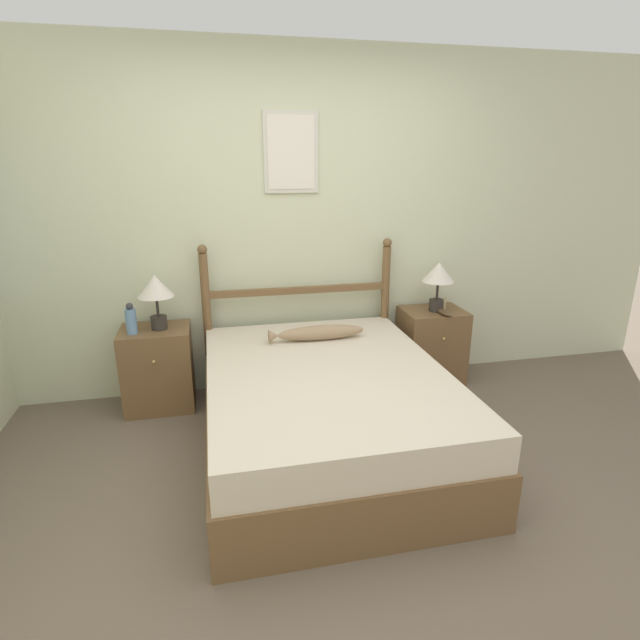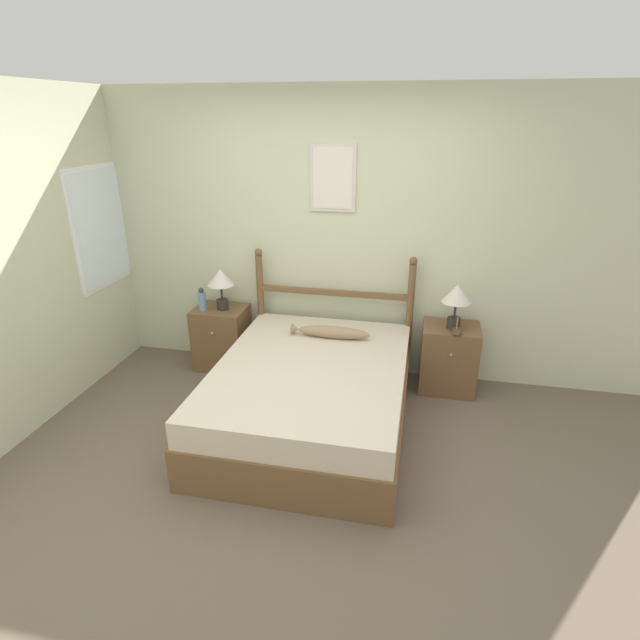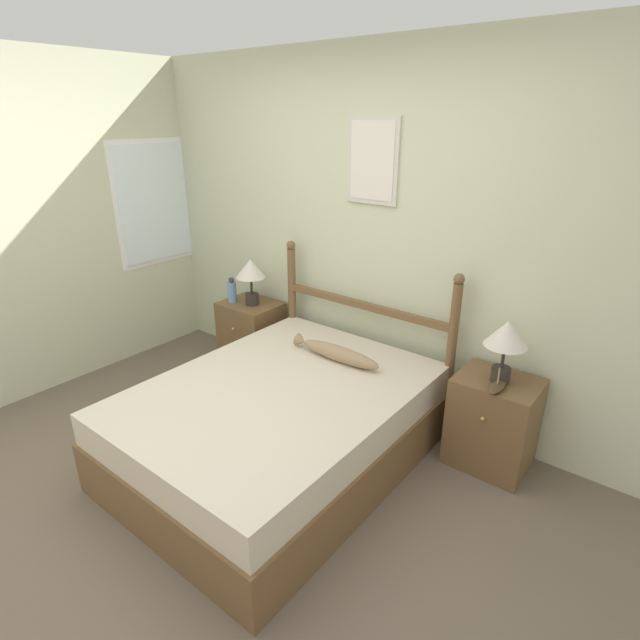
{
  "view_description": "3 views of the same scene",
  "coord_description": "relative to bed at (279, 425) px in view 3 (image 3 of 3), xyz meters",
  "views": [
    {
      "loc": [
        -0.63,
        -2.06,
        1.76
      ],
      "look_at": [
        0.06,
        1.08,
        0.72
      ],
      "focal_mm": 28.0,
      "sensor_mm": 36.0,
      "label": 1
    },
    {
      "loc": [
        0.78,
        -2.63,
        2.32
      ],
      "look_at": [
        0.0,
        1.08,
        0.74
      ],
      "focal_mm": 28.0,
      "sensor_mm": 36.0,
      "label": 2
    },
    {
      "loc": [
        1.88,
        -1.27,
        2.09
      ],
      "look_at": [
        0.03,
        1.06,
        0.86
      ],
      "focal_mm": 28.0,
      "sensor_mm": 36.0,
      "label": 3
    }
  ],
  "objects": [
    {
      "name": "headboard",
      "position": [
        -0.0,
        0.93,
        0.38
      ],
      "size": [
        1.47,
        0.07,
        1.18
      ],
      "color": "brown",
      "rests_on": "ground_plane"
    },
    {
      "name": "nightstand_left",
      "position": [
        -1.07,
        0.81,
        0.04
      ],
      "size": [
        0.48,
        0.41,
        0.61
      ],
      "color": "brown",
      "rests_on": "ground_plane"
    },
    {
      "name": "bottle",
      "position": [
        -1.21,
        0.74,
        0.44
      ],
      "size": [
        0.07,
        0.07,
        0.22
      ],
      "color": "#668CB2",
      "rests_on": "nightstand_left"
    },
    {
      "name": "fish_pillow",
      "position": [
        0.06,
        0.52,
        0.32
      ],
      "size": [
        0.68,
        0.11,
        0.11
      ],
      "color": "#997A5B",
      "rests_on": "bed"
    },
    {
      "name": "model_boat",
      "position": [
        1.1,
        0.68,
        0.36
      ],
      "size": [
        0.07,
        0.2,
        0.14
      ],
      "color": "#4C3823",
      "rests_on": "nightstand_right"
    },
    {
      "name": "nightstand_right",
      "position": [
        1.07,
        0.81,
        0.04
      ],
      "size": [
        0.48,
        0.41,
        0.61
      ],
      "color": "brown",
      "rests_on": "ground_plane"
    },
    {
      "name": "wall_back",
      "position": [
        -0.01,
        1.06,
        1.01
      ],
      "size": [
        6.4,
        0.08,
        2.55
      ],
      "color": "beige",
      "rests_on": "ground_plane"
    },
    {
      "name": "ground_plane",
      "position": [
        -0.01,
        -0.67,
        -0.27
      ],
      "size": [
        16.0,
        16.0,
        0.0
      ],
      "primitive_type": "plane",
      "color": "brown"
    },
    {
      "name": "table_lamp_left",
      "position": [
        -1.03,
        0.8,
        0.63
      ],
      "size": [
        0.25,
        0.25,
        0.39
      ],
      "color": "#2D2823",
      "rests_on": "nightstand_left"
    },
    {
      "name": "table_lamp_right",
      "position": [
        1.08,
        0.79,
        0.63
      ],
      "size": [
        0.25,
        0.25,
        0.39
      ],
      "color": "#2D2823",
      "rests_on": "nightstand_right"
    },
    {
      "name": "bed",
      "position": [
        0.0,
        0.0,
        0.0
      ],
      "size": [
        1.46,
        1.93,
        0.54
      ],
      "color": "brown",
      "rests_on": "ground_plane"
    }
  ]
}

